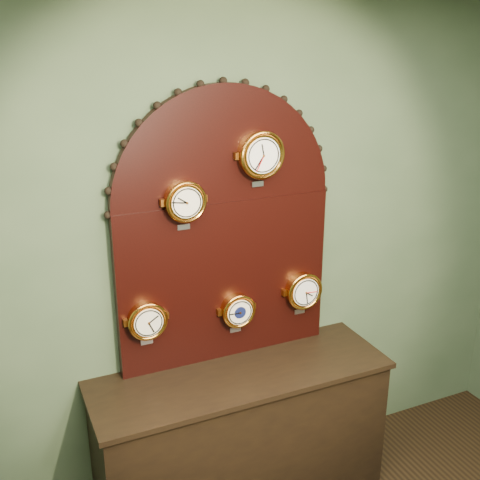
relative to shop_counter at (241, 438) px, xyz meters
name	(u,v)px	position (x,y,z in m)	size (l,w,h in m)	color
wall_back	(221,257)	(0.00, 0.27, 1.00)	(4.00, 4.00, 0.00)	#41553A
shop_counter	(241,438)	(0.00, 0.00, 0.00)	(1.60, 0.50, 0.80)	black
display_board	(224,220)	(0.00, 0.22, 1.23)	(1.26, 0.06, 1.53)	black
roman_clock	(185,201)	(-0.24, 0.15, 1.37)	(0.21, 0.08, 0.26)	orange
arabic_clock	(261,155)	(0.18, 0.15, 1.57)	(0.25, 0.08, 0.30)	orange
hygrometer	(147,320)	(-0.46, 0.15, 0.77)	(0.21, 0.08, 0.26)	orange
barometer	(238,310)	(0.05, 0.15, 0.72)	(0.20, 0.08, 0.25)	orange
tide_clock	(303,290)	(0.46, 0.15, 0.76)	(0.22, 0.08, 0.27)	orange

